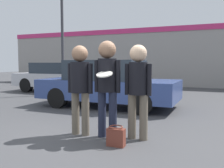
% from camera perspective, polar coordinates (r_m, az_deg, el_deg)
% --- Properties ---
extents(ground_plane, '(56.00, 56.00, 0.00)m').
position_cam_1_polar(ground_plane, '(4.75, -5.43, -12.17)').
color(ground_plane, '#3F3F42').
extents(storefront_building, '(24.00, 0.22, 3.52)m').
position_cam_1_polar(storefront_building, '(15.03, 14.99, 6.19)').
color(storefront_building, gray).
rests_on(storefront_building, ground).
extents(person_left, '(0.53, 0.36, 1.72)m').
position_cam_1_polar(person_left, '(4.80, -7.31, 0.54)').
color(person_left, '#665B4C').
rests_on(person_left, ground).
extents(person_middle_with_frisbee, '(0.52, 0.57, 1.79)m').
position_cam_1_polar(person_middle_with_frisbee, '(4.57, -1.10, 0.98)').
color(person_middle_with_frisbee, '#1E2338').
rests_on(person_middle_with_frisbee, ground).
extents(person_right, '(0.50, 0.33, 1.71)m').
position_cam_1_polar(person_right, '(4.49, 5.96, 0.08)').
color(person_right, '#665B4C').
rests_on(person_right, ground).
extents(parked_car_near, '(4.34, 1.89, 1.48)m').
position_cam_1_polar(parked_car_near, '(7.92, -1.03, 0.10)').
color(parked_car_near, '#334784').
rests_on(parked_car_near, ground).
extents(parked_car_far, '(4.41, 1.86, 1.41)m').
position_cam_1_polar(parked_car_far, '(12.33, -11.83, 1.61)').
color(parked_car_far, silver).
rests_on(parked_car_far, ground).
extents(street_lamp, '(1.57, 0.35, 6.45)m').
position_cam_1_polar(street_lamp, '(11.29, -10.23, 17.83)').
color(street_lamp, '#38383D').
rests_on(street_lamp, ground).
extents(handbag, '(0.30, 0.23, 0.34)m').
position_cam_1_polar(handbag, '(4.25, 0.92, -11.92)').
color(handbag, brown).
rests_on(handbag, ground).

